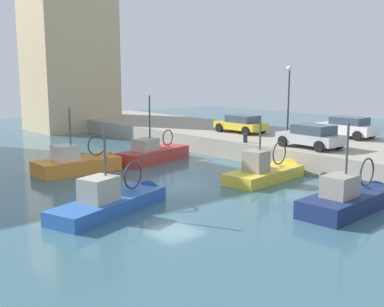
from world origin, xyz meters
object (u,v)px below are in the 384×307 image
object	(u,v)px
fishing_boat_orange	(83,170)
fishing_boat_navy	(353,206)
quay_streetlamp	(289,88)
fishing_boat_red	(157,159)
parked_car_yellow	(241,124)
mooring_bollard_north	(245,138)
parked_car_white	(347,127)
fishing_boat_yellow	(269,177)
parked_car_silver	(311,136)
fishing_boat_blue	(116,206)

from	to	relation	value
fishing_boat_orange	fishing_boat_navy	distance (m)	14.84
quay_streetlamp	fishing_boat_red	bearing A→B (deg)	164.06
parked_car_yellow	mooring_bollard_north	xyz separation A→B (m)	(-3.37, -3.53, -0.40)
fishing_boat_navy	mooring_bollard_north	xyz separation A→B (m)	(4.45, 10.16, 1.36)
fishing_boat_orange	mooring_bollard_north	size ratio (longest dim) A/B	9.88
mooring_bollard_north	quay_streetlamp	bearing A→B (deg)	10.91
fishing_boat_orange	parked_car_yellow	bearing A→B (deg)	-1.55
quay_streetlamp	parked_car_white	bearing A→B (deg)	-73.15
parked_car_white	fishing_boat_navy	bearing A→B (deg)	-147.48
fishing_boat_yellow	fishing_boat_red	xyz separation A→B (m)	(-1.30, 8.13, -0.01)
parked_car_white	mooring_bollard_north	xyz separation A→B (m)	(-6.87, 2.94, -0.45)
fishing_boat_yellow	parked_car_yellow	xyz separation A→B (m)	(6.14, 7.80, 1.75)
parked_car_yellow	fishing_boat_orange	bearing A→B (deg)	178.45
fishing_boat_yellow	parked_car_yellow	world-z (taller)	fishing_boat_yellow
fishing_boat_navy	fishing_boat_yellow	world-z (taller)	fishing_boat_navy
fishing_boat_orange	parked_car_silver	world-z (taller)	fishing_boat_orange
parked_car_white	parked_car_yellow	distance (m)	7.36
fishing_boat_navy	quay_streetlamp	distance (m)	15.72
fishing_boat_red	parked_car_yellow	xyz separation A→B (m)	(7.44, -0.33, 1.76)
fishing_boat_blue	parked_car_yellow	bearing A→B (deg)	25.77
parked_car_silver	mooring_bollard_north	bearing A→B (deg)	108.54
fishing_boat_orange	fishing_boat_red	world-z (taller)	fishing_boat_red
fishing_boat_yellow	quay_streetlamp	bearing A→B (deg)	32.49
fishing_boat_red	parked_car_silver	world-z (taller)	fishing_boat_red
fishing_boat_blue	fishing_boat_yellow	xyz separation A→B (m)	(9.16, -0.42, -0.01)
quay_streetlamp	fishing_boat_blue	bearing A→B (deg)	-164.29
fishing_boat_navy	fishing_boat_red	distance (m)	14.02
mooring_bollard_north	quay_streetlamp	xyz separation A→B (m)	(5.65, 1.09, 2.98)
parked_car_white	quay_streetlamp	xyz separation A→B (m)	(-1.22, 4.03, 2.53)
fishing_boat_red	parked_car_white	size ratio (longest dim) A/B	1.58
fishing_boat_red	quay_streetlamp	xyz separation A→B (m)	(9.71, -2.77, 4.34)
fishing_boat_red	parked_car_yellow	bearing A→B (deg)	-2.53
fishing_boat_orange	fishing_boat_yellow	size ratio (longest dim) A/B	0.93
fishing_boat_yellow	parked_car_white	bearing A→B (deg)	7.86
fishing_boat_navy	fishing_boat_yellow	distance (m)	6.12
parked_car_yellow	fishing_boat_blue	bearing A→B (deg)	-154.23
parked_car_white	quay_streetlamp	size ratio (longest dim) A/B	0.82
parked_car_silver	parked_car_white	bearing A→B (deg)	10.66
fishing_boat_red	mooring_bollard_north	bearing A→B (deg)	-43.55
fishing_boat_orange	parked_car_silver	bearing A→B (deg)	-36.51
mooring_bollard_north	fishing_boat_navy	bearing A→B (deg)	-113.64
fishing_boat_orange	fishing_boat_navy	xyz separation A→B (m)	(4.83, -14.03, 0.00)
fishing_boat_blue	parked_car_silver	size ratio (longest dim) A/B	1.66
fishing_boat_red	parked_car_white	distance (m)	13.00
parked_car_white	parked_car_silver	size ratio (longest dim) A/B	1.00
parked_car_white	parked_car_silver	world-z (taller)	parked_car_white
fishing_boat_blue	quay_streetlamp	size ratio (longest dim) A/B	1.35
fishing_boat_red	parked_car_white	xyz separation A→B (m)	(10.93, -6.80, 1.81)
fishing_boat_yellow	parked_car_yellow	bearing A→B (deg)	51.80
fishing_boat_yellow	fishing_boat_red	bearing A→B (deg)	99.05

